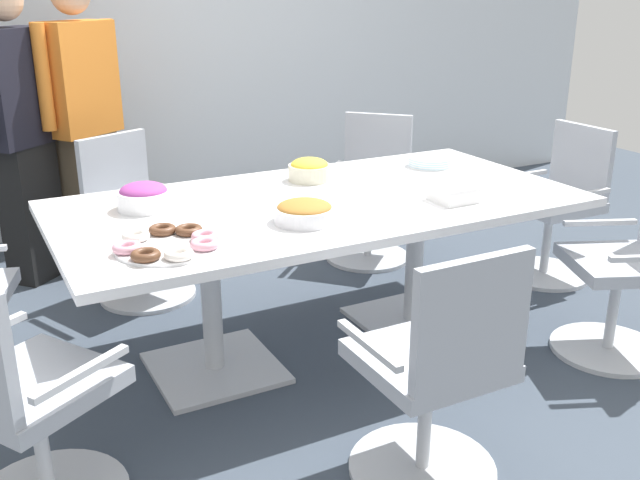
# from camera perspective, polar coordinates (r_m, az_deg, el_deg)

# --- Properties ---
(ground_plane) EXTENTS (10.00, 10.00, 0.01)m
(ground_plane) POSITION_cam_1_polar(r_m,az_deg,el_deg) (3.61, 0.00, -8.32)
(ground_plane) COLOR #3D4754
(back_wall) EXTENTS (8.00, 0.10, 2.80)m
(back_wall) POSITION_cam_1_polar(r_m,az_deg,el_deg) (5.44, -12.36, 16.17)
(back_wall) COLOR silver
(back_wall) RESTS_ON ground
(conference_table) EXTENTS (2.40, 1.20, 0.75)m
(conference_table) POSITION_cam_1_polar(r_m,az_deg,el_deg) (3.36, 0.00, 1.20)
(conference_table) COLOR white
(conference_table) RESTS_ON ground
(office_chair_0) EXTENTS (0.71, 0.71, 0.91)m
(office_chair_0) POSITION_cam_1_polar(r_m,az_deg,el_deg) (3.68, 23.35, -2.47)
(office_chair_0) COLOR silver
(office_chair_0) RESTS_ON ground
(office_chair_1) EXTENTS (0.54, 0.54, 0.91)m
(office_chair_1) POSITION_cam_1_polar(r_m,az_deg,el_deg) (4.53, 18.26, 2.20)
(office_chair_1) COLOR silver
(office_chair_1) RESTS_ON ground
(office_chair_2) EXTENTS (0.76, 0.76, 0.91)m
(office_chair_2) POSITION_cam_1_polar(r_m,az_deg,el_deg) (4.62, 4.06, 3.49)
(office_chair_2) COLOR silver
(office_chair_2) RESTS_ON ground
(office_chair_3) EXTENTS (0.71, 0.71, 0.91)m
(office_chair_3) POSITION_cam_1_polar(r_m,az_deg,el_deg) (4.15, -14.36, 1.00)
(office_chair_3) COLOR silver
(office_chair_3) RESTS_ON ground
(office_chair_5) EXTENTS (0.74, 0.74, 0.91)m
(office_chair_5) POSITION_cam_1_polar(r_m,az_deg,el_deg) (2.55, -22.67, -12.23)
(office_chair_5) COLOR silver
(office_chair_5) RESTS_ON ground
(office_chair_6) EXTENTS (0.54, 0.54, 0.91)m
(office_chair_6) POSITION_cam_1_polar(r_m,az_deg,el_deg) (2.54, 9.25, -10.96)
(office_chair_6) COLOR silver
(office_chair_6) RESTS_ON ground
(person_standing_0) EXTENTS (0.51, 0.47, 1.72)m
(person_standing_0) POSITION_cam_1_polar(r_m,az_deg,el_deg) (4.49, -22.68, 7.95)
(person_standing_0) COLOR black
(person_standing_0) RESTS_ON ground
(person_standing_1) EXTENTS (0.55, 0.43, 1.75)m
(person_standing_1) POSITION_cam_1_polar(r_m,az_deg,el_deg) (4.62, -18.22, 8.99)
(person_standing_1) COLOR brown
(person_standing_1) RESTS_ON ground
(snack_bowl_candy_mix) EXTENTS (0.24, 0.24, 0.12)m
(snack_bowl_candy_mix) POSITION_cam_1_polar(r_m,az_deg,el_deg) (3.26, -13.81, 3.39)
(snack_bowl_candy_mix) COLOR white
(snack_bowl_candy_mix) RESTS_ON conference_table
(snack_bowl_pretzels) EXTENTS (0.26, 0.26, 0.09)m
(snack_bowl_pretzels) POSITION_cam_1_polar(r_m,az_deg,el_deg) (2.99, -1.24, 2.27)
(snack_bowl_pretzels) COLOR white
(snack_bowl_pretzels) RESTS_ON conference_table
(snack_bowl_chips_yellow) EXTENTS (0.21, 0.21, 0.12)m
(snack_bowl_chips_yellow) POSITION_cam_1_polar(r_m,az_deg,el_deg) (3.64, -0.85, 5.62)
(snack_bowl_chips_yellow) COLOR beige
(snack_bowl_chips_yellow) RESTS_ON conference_table
(donut_platter) EXTENTS (0.40, 0.40, 0.04)m
(donut_platter) POSITION_cam_1_polar(r_m,az_deg,el_deg) (2.76, -11.96, -0.27)
(donut_platter) COLOR white
(donut_platter) RESTS_ON conference_table
(plate_stack) EXTENTS (0.24, 0.24, 0.05)m
(plate_stack) POSITION_cam_1_polar(r_m,az_deg,el_deg) (3.98, 8.74, 6.18)
(plate_stack) COLOR white
(plate_stack) RESTS_ON conference_table
(napkin_pile) EXTENTS (0.18, 0.18, 0.07)m
(napkin_pile) POSITION_cam_1_polar(r_m,az_deg,el_deg) (3.34, 10.51, 3.64)
(napkin_pile) COLOR white
(napkin_pile) RESTS_ON conference_table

